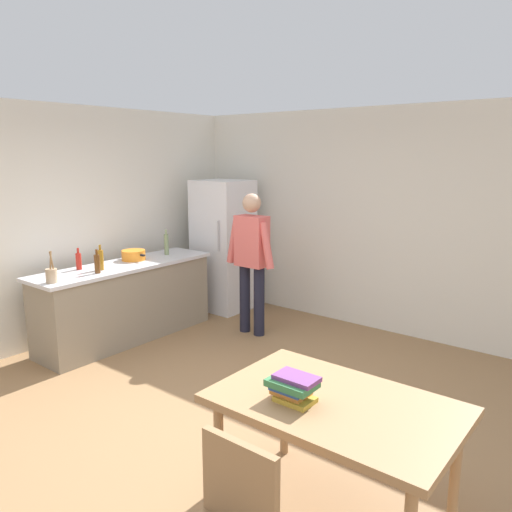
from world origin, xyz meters
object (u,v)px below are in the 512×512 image
(bottle_vinegar_tall, at_px, (166,244))
(book_stack, at_px, (293,387))
(refrigerator, at_px, (223,245))
(bottle_beer_brown, at_px, (97,263))
(dining_table, at_px, (335,413))
(bottle_oil_amber, at_px, (101,260))
(person, at_px, (252,255))
(bottle_sauce_red, at_px, (79,261))
(cooking_pot, at_px, (134,255))
(utensil_jar, at_px, (51,275))

(bottle_vinegar_tall, relative_size, book_stack, 1.14)
(refrigerator, distance_m, bottle_beer_brown, 2.06)
(dining_table, distance_m, bottle_oil_amber, 3.46)
(bottle_beer_brown, bearing_deg, person, 58.86)
(dining_table, height_order, book_stack, book_stack)
(refrigerator, xyz_separation_m, bottle_oil_amber, (-0.06, -1.94, 0.12))
(person, height_order, book_stack, person)
(bottle_sauce_red, xyz_separation_m, bottle_oil_amber, (0.21, 0.14, 0.02))
(person, height_order, bottle_oil_amber, person)
(person, bearing_deg, cooking_pot, -143.99)
(refrigerator, xyz_separation_m, dining_table, (3.30, -2.70, -0.23))
(bottle_vinegar_tall, height_order, bottle_oil_amber, bottle_vinegar_tall)
(person, xyz_separation_m, bottle_vinegar_tall, (-1.08, -0.37, 0.06))
(bottle_vinegar_tall, distance_m, bottle_sauce_red, 1.17)
(utensil_jar, relative_size, bottle_beer_brown, 1.23)
(person, xyz_separation_m, bottle_sauce_red, (-1.22, -1.52, 0.02))
(utensil_jar, distance_m, bottle_sauce_red, 0.58)
(dining_table, bearing_deg, book_stack, -142.82)
(cooking_pot, bearing_deg, bottle_beer_brown, -70.07)
(refrigerator, xyz_separation_m, bottle_beer_brown, (0.04, -2.05, 0.11))
(dining_table, relative_size, book_stack, 5.00)
(person, distance_m, book_stack, 3.15)
(bottle_vinegar_tall, xyz_separation_m, bottle_sauce_red, (-0.13, -1.16, -0.04))
(dining_table, distance_m, bottle_sauce_red, 3.63)
(book_stack, bearing_deg, utensil_jar, 174.82)
(bottle_oil_amber, distance_m, book_stack, 3.29)
(utensil_jar, bearing_deg, refrigerator, 90.82)
(person, relative_size, bottle_oil_amber, 6.07)
(bottle_beer_brown, bearing_deg, cooking_pot, 109.93)
(dining_table, height_order, bottle_beer_brown, bottle_beer_brown)
(cooking_pot, bearing_deg, utensil_jar, -78.83)
(cooking_pot, distance_m, bottle_vinegar_tall, 0.48)
(utensil_jar, relative_size, book_stack, 1.14)
(bottle_beer_brown, xyz_separation_m, bottle_oil_amber, (-0.10, 0.11, 0.01))
(person, height_order, utensil_jar, person)
(cooking_pot, distance_m, utensil_jar, 1.21)
(utensil_jar, relative_size, bottle_vinegar_tall, 1.00)
(person, relative_size, dining_table, 1.21)
(refrigerator, height_order, utensil_jar, refrigerator)
(cooking_pot, height_order, bottle_beer_brown, bottle_beer_brown)
(refrigerator, bearing_deg, bottle_vinegar_tall, -98.35)
(utensil_jar, xyz_separation_m, bottle_vinegar_tall, (-0.17, 1.65, 0.06))
(book_stack, bearing_deg, bottle_vinegar_tall, 149.20)
(cooking_pot, relative_size, bottle_sauce_red, 1.67)
(refrigerator, relative_size, bottle_oil_amber, 6.43)
(bottle_beer_brown, distance_m, book_stack, 3.17)
(dining_table, xyz_separation_m, book_stack, (-0.20, -0.15, 0.16))
(bottle_sauce_red, distance_m, bottle_oil_amber, 0.25)
(book_stack, bearing_deg, cooking_pot, 156.10)
(utensil_jar, xyz_separation_m, book_stack, (3.07, -0.28, -0.15))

